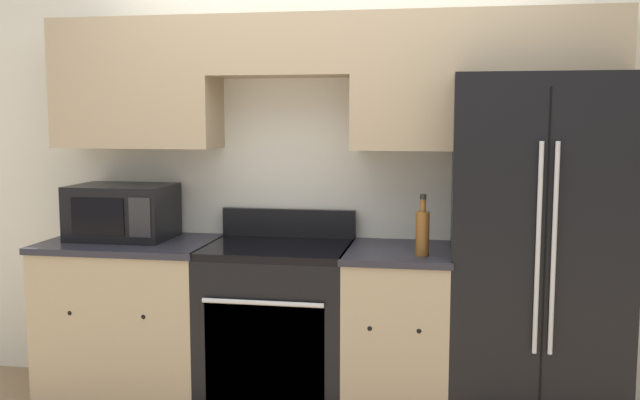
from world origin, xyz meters
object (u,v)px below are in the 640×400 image
(oven_range, at_px, (278,326))
(refrigerator, at_px, (534,252))
(microwave, at_px, (123,212))
(bottle, at_px, (422,231))

(oven_range, relative_size, refrigerator, 0.59)
(microwave, xyz_separation_m, bottle, (1.68, -0.21, -0.03))
(oven_range, distance_m, refrigerator, 1.41)
(oven_range, bearing_deg, refrigerator, 3.00)
(microwave, relative_size, bottle, 1.79)
(bottle, bearing_deg, microwave, 172.81)
(refrigerator, relative_size, bottle, 5.84)
(bottle, bearing_deg, refrigerator, 21.12)
(microwave, bearing_deg, refrigerator, 0.15)
(oven_range, height_order, bottle, bottle)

